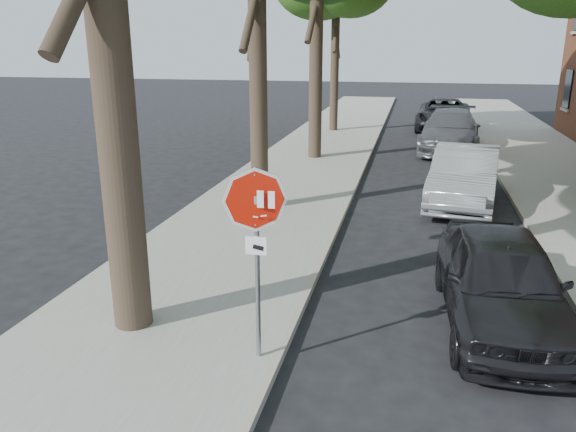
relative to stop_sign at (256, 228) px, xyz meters
The scene contains 10 objects.
ground 2.07m from the stop_sign, ahead, with size 120.00×120.00×0.00m, color black.
sidewalk_left 12.31m from the stop_sign, 98.51° to the left, with size 4.00×55.00×0.12m, color gray.
sidewalk_right 13.89m from the stop_sign, 60.88° to the left, with size 4.00×55.00×0.12m, color gray.
curb_left 12.17m from the stop_sign, 88.81° to the left, with size 0.12×55.00×0.13m, color #9E9384.
curb_right 13.03m from the stop_sign, 68.86° to the left, with size 0.12×55.00×0.13m, color #9E9384.
stop_sign is the anchor object (origin of this frame).
car_a 4.02m from the stop_sign, 30.38° to the left, with size 1.71×4.25×1.45m, color black.
car_b 9.56m from the stop_sign, 69.83° to the left, with size 1.63×4.66×1.54m, color #9DA1A5.
car_c 17.47m from the stop_sign, 79.09° to the left, with size 2.27×5.60×1.62m, color #505155.
car_d 23.26m from the stop_sign, 81.83° to the left, with size 2.56×5.56×1.54m, color black.
Camera 1 is at (1.15, -6.46, 4.16)m, focal length 35.00 mm.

